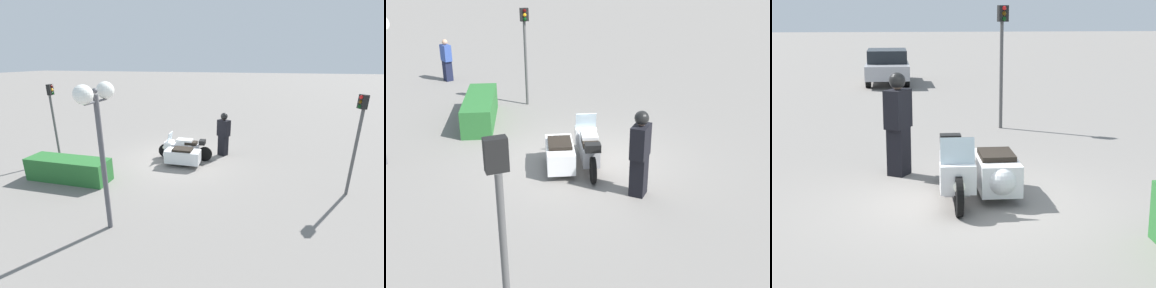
{
  "view_description": "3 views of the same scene",
  "coord_description": "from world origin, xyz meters",
  "views": [
    {
      "loc": [
        -3.01,
        9.71,
        4.03
      ],
      "look_at": [
        -0.61,
        -0.05,
        0.73
      ],
      "focal_mm": 24.0,
      "sensor_mm": 36.0,
      "label": 1
    },
    {
      "loc": [
        -10.79,
        1.15,
        5.05
      ],
      "look_at": [
        -1.25,
        0.21,
        1.0
      ],
      "focal_mm": 45.0,
      "sensor_mm": 36.0,
      "label": 2
    },
    {
      "loc": [
        8.82,
        -0.91,
        2.96
      ],
      "look_at": [
        -1.01,
        0.09,
        0.73
      ],
      "focal_mm": 55.0,
      "sensor_mm": 36.0,
      "label": 3
    }
  ],
  "objects": [
    {
      "name": "traffic_light_far",
      "position": [
        -5.98,
        1.56,
        2.07
      ],
      "size": [
        0.23,
        0.29,
        3.11
      ],
      "rotation": [
        0.0,
        0.0,
        0.28
      ],
      "color": "#4C4C4C",
      "rests_on": "ground"
    },
    {
      "name": "officer_rider",
      "position": [
        -1.78,
        -1.04,
        1.0
      ],
      "size": [
        0.6,
        0.53,
        1.9
      ],
      "rotation": [
        0.0,
        0.0,
        1.05
      ],
      "color": "black",
      "rests_on": "ground"
    },
    {
      "name": "ground_plane",
      "position": [
        0.0,
        0.0,
        0.0
      ],
      "size": [
        160.0,
        160.0,
        0.0
      ],
      "primitive_type": "plane",
      "color": "slate"
    },
    {
      "name": "parked_car_background",
      "position": [
        -16.14,
        -1.6,
        0.75
      ],
      "size": [
        4.61,
        1.83,
        1.41
      ],
      "rotation": [
        0.0,
        0.0,
        3.16
      ],
      "color": "#9E9EA3",
      "rests_on": "ground"
    },
    {
      "name": "police_motorcycle",
      "position": [
        -0.24,
        0.25,
        0.45
      ],
      "size": [
        2.33,
        1.29,
        1.14
      ],
      "rotation": [
        0.0,
        0.0,
        -0.0
      ],
      "color": "black",
      "rests_on": "ground"
    }
  ]
}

